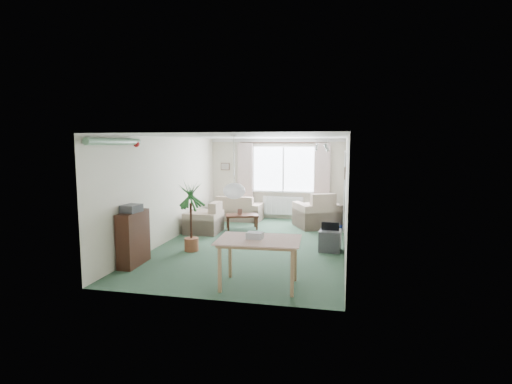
% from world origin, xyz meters
% --- Properties ---
extents(ground, '(6.50, 6.50, 0.00)m').
position_xyz_m(ground, '(0.00, 0.00, 0.00)').
color(ground, '#2D4B37').
extents(window, '(1.80, 0.03, 1.30)m').
position_xyz_m(window, '(0.20, 3.23, 1.50)').
color(window, white).
extents(curtain_rod, '(2.60, 0.03, 0.03)m').
position_xyz_m(curtain_rod, '(0.20, 3.15, 2.27)').
color(curtain_rod, black).
extents(curtain_left, '(0.45, 0.08, 2.00)m').
position_xyz_m(curtain_left, '(-0.95, 3.13, 1.27)').
color(curtain_left, beige).
extents(curtain_right, '(0.45, 0.08, 2.00)m').
position_xyz_m(curtain_right, '(1.35, 3.13, 1.27)').
color(curtain_right, beige).
extents(radiator, '(1.20, 0.10, 0.55)m').
position_xyz_m(radiator, '(0.20, 3.19, 0.40)').
color(radiator, white).
extents(doorway, '(0.03, 0.95, 2.00)m').
position_xyz_m(doorway, '(1.99, 2.20, 1.00)').
color(doorway, black).
extents(pendant_lamp, '(0.36, 0.36, 0.36)m').
position_xyz_m(pendant_lamp, '(0.20, -2.30, 1.48)').
color(pendant_lamp, white).
extents(tinsel_garland, '(1.60, 1.60, 0.12)m').
position_xyz_m(tinsel_garland, '(-1.92, -2.30, 2.28)').
color(tinsel_garland, '#196626').
extents(bauble_cluster_a, '(0.20, 0.20, 0.20)m').
position_xyz_m(bauble_cluster_a, '(1.30, 0.90, 2.22)').
color(bauble_cluster_a, silver).
extents(bauble_cluster_b, '(0.20, 0.20, 0.20)m').
position_xyz_m(bauble_cluster_b, '(1.60, -0.30, 2.22)').
color(bauble_cluster_b, silver).
extents(wall_picture_back, '(0.28, 0.03, 0.22)m').
position_xyz_m(wall_picture_back, '(-1.60, 3.23, 1.55)').
color(wall_picture_back, brown).
extents(wall_picture_right, '(0.03, 0.24, 0.30)m').
position_xyz_m(wall_picture_right, '(1.98, 1.20, 1.55)').
color(wall_picture_right, brown).
extents(sofa, '(1.47, 0.81, 0.73)m').
position_xyz_m(sofa, '(-1.10, 2.75, 0.36)').
color(sofa, '#BAB58C').
rests_on(sofa, ground).
extents(armchair_corner, '(1.41, 1.38, 0.96)m').
position_xyz_m(armchair_corner, '(1.27, 2.23, 0.48)').
color(armchair_corner, beige).
rests_on(armchair_corner, ground).
extents(armchair_left, '(0.83, 0.88, 0.78)m').
position_xyz_m(armchair_left, '(-1.50, 0.94, 0.39)').
color(armchair_left, beige).
rests_on(armchair_left, ground).
extents(coffee_table, '(0.95, 0.72, 0.38)m').
position_xyz_m(coffee_table, '(-0.65, 1.56, 0.19)').
color(coffee_table, black).
rests_on(coffee_table, ground).
extents(photo_frame, '(0.12, 0.04, 0.16)m').
position_xyz_m(photo_frame, '(-0.70, 1.53, 0.46)').
color(photo_frame, brown).
rests_on(photo_frame, coffee_table).
extents(bookshelf, '(0.30, 0.83, 1.00)m').
position_xyz_m(bookshelf, '(-1.84, -1.94, 0.50)').
color(bookshelf, black).
rests_on(bookshelf, ground).
extents(hifi_box, '(0.31, 0.38, 0.14)m').
position_xyz_m(hifi_box, '(-1.82, -2.00, 1.07)').
color(hifi_box, '#3E3F44').
rests_on(hifi_box, bookshelf).
extents(houseplant, '(0.65, 0.65, 1.48)m').
position_xyz_m(houseplant, '(-1.15, -0.80, 0.74)').
color(houseplant, '#24541C').
rests_on(houseplant, ground).
extents(dining_table, '(1.23, 0.85, 0.75)m').
position_xyz_m(dining_table, '(0.67, -2.56, 0.37)').
color(dining_table, tan).
rests_on(dining_table, ground).
extents(gift_box, '(0.26, 0.20, 0.12)m').
position_xyz_m(gift_box, '(0.60, -2.55, 0.81)').
color(gift_box, '#BABCC5').
rests_on(gift_box, dining_table).
extents(tv_cube, '(0.47, 0.51, 0.44)m').
position_xyz_m(tv_cube, '(1.70, -0.16, 0.22)').
color(tv_cube, '#3C3D42').
rests_on(tv_cube, ground).
extents(pet_bed, '(0.81, 0.81, 0.12)m').
position_xyz_m(pet_bed, '(1.65, 1.94, 0.06)').
color(pet_bed, '#224A9F').
rests_on(pet_bed, ground).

